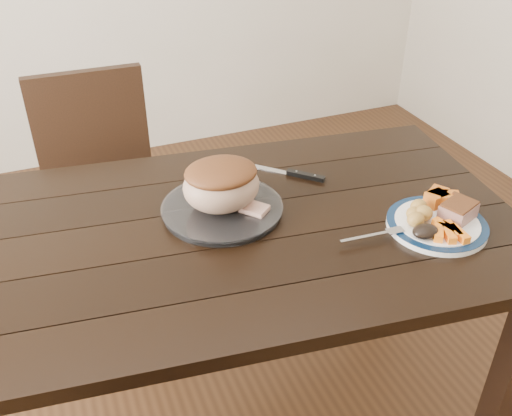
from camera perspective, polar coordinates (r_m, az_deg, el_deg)
name	(u,v)px	position (r m, az deg, el deg)	size (l,w,h in m)	color
ground	(232,406)	(2.06, -2.41, -19.16)	(4.00, 4.00, 0.00)	#472B16
dining_table	(227,253)	(1.59, -2.95, -4.54)	(1.70, 1.09, 0.75)	black
chair_far	(103,185)	(2.23, -15.08, 2.26)	(0.43, 0.44, 0.93)	black
dinner_plate	(437,225)	(1.60, 17.61, -1.63)	(0.27, 0.27, 0.02)	white
plate_rim	(437,222)	(1.59, 17.66, -1.38)	(0.27, 0.27, 0.02)	#0C203C
serving_platter	(222,210)	(1.59, -3.40, -0.18)	(0.33, 0.33, 0.02)	white
pork_slice	(458,211)	(1.61, 19.56, -0.31)	(0.09, 0.07, 0.04)	#A77266
roasted_potatoes	(419,213)	(1.57, 15.95, -0.49)	(0.09, 0.09, 0.04)	gold
carrot_batons	(448,231)	(1.54, 18.69, -2.22)	(0.09, 0.11, 0.02)	orange
pumpkin_wedges	(441,198)	(1.66, 17.99, 0.95)	(0.09, 0.09, 0.04)	orange
dark_mushroom	(425,231)	(1.51, 16.58, -2.24)	(0.07, 0.05, 0.03)	black
fork	(377,235)	(1.50, 11.99, -2.64)	(0.18, 0.03, 0.00)	silver
roast_joint	(221,186)	(1.54, -3.49, 2.20)	(0.21, 0.18, 0.14)	tan
cut_slice	(255,209)	(1.55, -0.14, -0.12)	(0.07, 0.06, 0.02)	tan
carving_knife	(293,173)	(1.77, 3.77, 3.48)	(0.24, 0.24, 0.01)	silver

